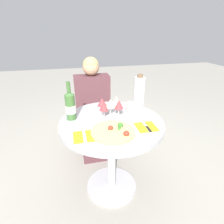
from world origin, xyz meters
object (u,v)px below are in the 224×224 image
at_px(wine_bottle, 70,106).
at_px(seated_diner, 94,115).
at_px(dining_table, 112,138).
at_px(tall_carafe, 139,97).
at_px(pizza_large, 113,131).
at_px(chair_behind_diner, 93,116).

bearing_deg(wine_bottle, seated_diner, 63.58).
bearing_deg(dining_table, tall_carafe, 13.78).
height_order(seated_diner, pizza_large, seated_diner).
distance_m(seated_diner, pizza_large, 0.81).
xyz_separation_m(pizza_large, tall_carafe, (0.27, 0.24, 0.15)).
xyz_separation_m(dining_table, chair_behind_diner, (-0.07, 0.73, -0.15)).
relative_size(seated_diner, wine_bottle, 3.64).
relative_size(seated_diner, pizza_large, 3.63).
height_order(chair_behind_diner, pizza_large, chair_behind_diner).
bearing_deg(seated_diner, chair_behind_diner, -90.00).
height_order(seated_diner, tall_carafe, seated_diner).
bearing_deg(tall_carafe, chair_behind_diner, 115.18).
xyz_separation_m(chair_behind_diner, seated_diner, (-0.00, -0.14, 0.09)).
xyz_separation_m(seated_diner, wine_bottle, (-0.24, -0.48, 0.34)).
bearing_deg(tall_carafe, pizza_large, -138.46).
height_order(chair_behind_diner, tall_carafe, tall_carafe).
xyz_separation_m(dining_table, seated_diner, (-0.07, 0.60, -0.06)).
bearing_deg(dining_table, chair_behind_diner, 95.52).
bearing_deg(wine_bottle, pizza_large, -45.93).
relative_size(dining_table, pizza_large, 2.68).
relative_size(seated_diner, tall_carafe, 3.25).
bearing_deg(seated_diner, wine_bottle, 63.58).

